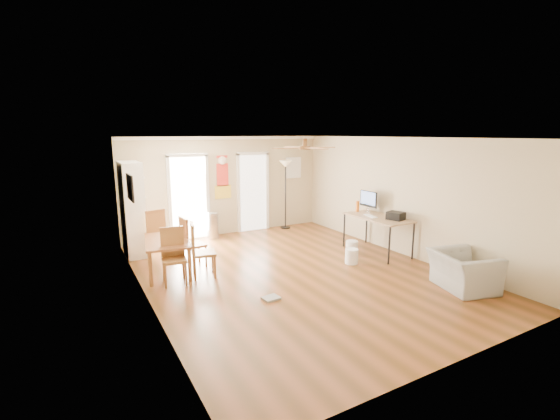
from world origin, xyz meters
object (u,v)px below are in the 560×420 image
dining_chair_right_a (194,242)px  computer_desk (377,235)px  dining_table (168,256)px  printer (396,216)px  armchair (463,271)px  dining_chair_far (152,233)px  dining_chair_near (174,257)px  dining_chair_right_b (204,250)px  torchiere_lamp (286,195)px  wastebasket_a (352,248)px  bookshelf (132,209)px  trash_can (213,226)px  wastebasket_b (352,256)px

dining_chair_right_a → computer_desk: (3.91, -1.12, -0.10)m
dining_table → printer: size_ratio=4.01×
dining_table → armchair: dining_table is taller
dining_chair_far → dining_chair_near: bearing=74.6°
armchair → computer_desk: bearing=11.9°
dining_chair_near → dining_chair_right_a: bearing=59.7°
dining_chair_right_b → torchiere_lamp: 4.16m
dining_chair_right_b → dining_chair_near: dining_chair_right_b is taller
dining_table → armchair: (4.30, -3.32, -0.01)m
armchair → torchiere_lamp: bearing=21.2°
dining_table → wastebasket_a: (3.88, -0.84, -0.18)m
wastebasket_a → armchair: bearing=-80.4°
bookshelf → dining_table: bookshelf is taller
torchiere_lamp → armchair: 5.39m
torchiere_lamp → dining_chair_right_a: bearing=-149.7°
bookshelf → printer: size_ratio=6.23×
dining_chair_right_b → dining_chair_far: (-0.59, 1.76, 0.01)m
dining_chair_near → trash_can: bearing=65.9°
dining_chair_right_b → dining_chair_far: 1.86m
trash_can → computer_desk: computer_desk is taller
dining_chair_right_a → dining_chair_near: dining_chair_right_a is taller
printer → wastebasket_a: 1.19m
dining_chair_near → wastebasket_b: dining_chair_near is taller
torchiere_lamp → wastebasket_a: torchiere_lamp is taller
printer → bookshelf: bearing=133.8°
computer_desk → printer: printer is taller
trash_can → dining_chair_right_a: bearing=-119.5°
dining_chair_near → dining_table: bearing=95.3°
dining_table → wastebasket_a: bearing=-12.3°
dining_chair_right_a → trash_can: 2.17m
dining_chair_near → wastebasket_a: size_ratio=3.24×
printer → dining_chair_right_a: bearing=144.0°
printer → wastebasket_a: printer is taller
dining_chair_right_a → bookshelf: bearing=28.3°
bookshelf → wastebasket_b: (3.85, -2.87, -0.88)m
dining_chair_near → printer: bearing=-1.6°
bookshelf → trash_can: bearing=17.8°
torchiere_lamp → wastebasket_b: bearing=-95.6°
dining_chair_near → torchiere_lamp: size_ratio=0.52×
wastebasket_a → trash_can: bearing=128.5°
trash_can → torchiere_lamp: (2.19, 0.01, 0.63)m
dining_table → dining_chair_near: (-0.03, -0.62, 0.17)m
torchiere_lamp → computer_desk: size_ratio=1.24×
dining_chair_right_a → printer: size_ratio=3.08×
bookshelf → dining_chair_right_a: size_ratio=2.02×
bookshelf → trash_can: size_ratio=3.12×
dining_chair_right_b → printer: size_ratio=3.11×
wastebasket_b → armchair: bearing=-67.6°
dining_chair_far → printer: size_ratio=3.17×
armchair → trash_can: bearing=42.6°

